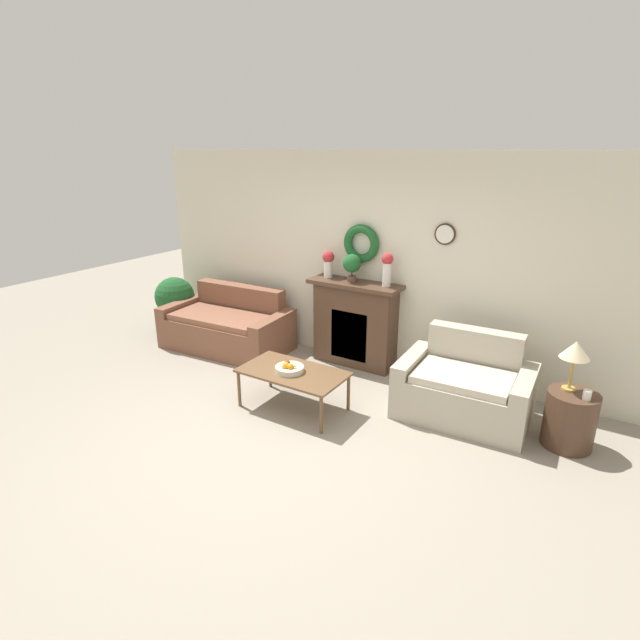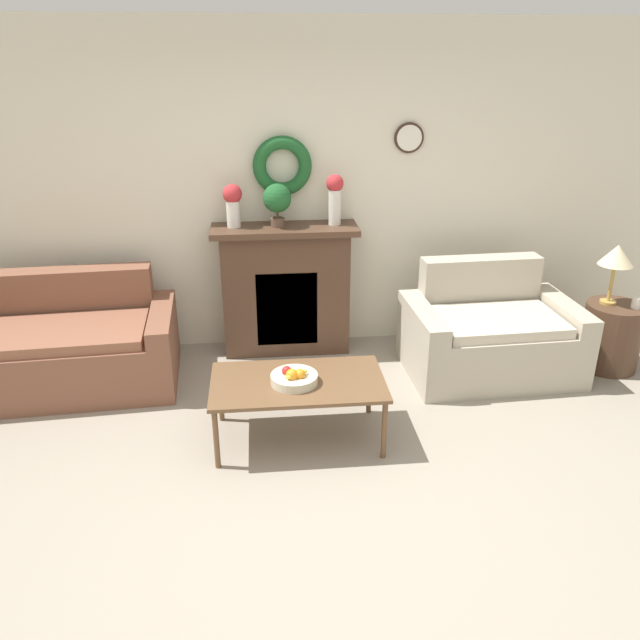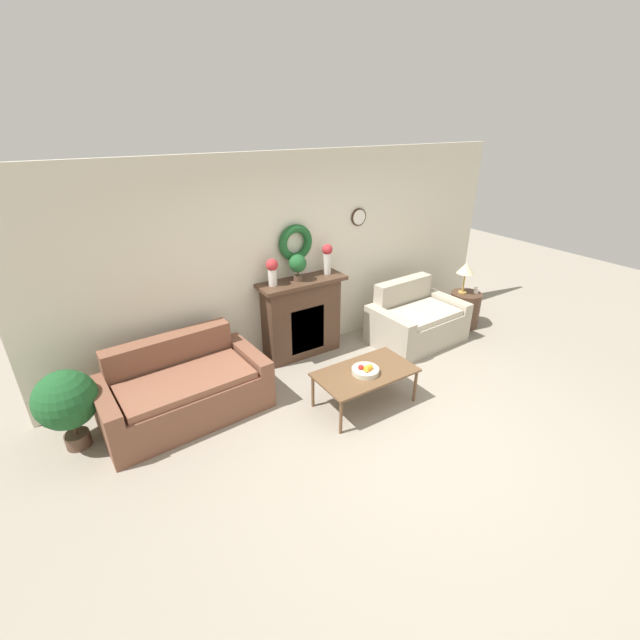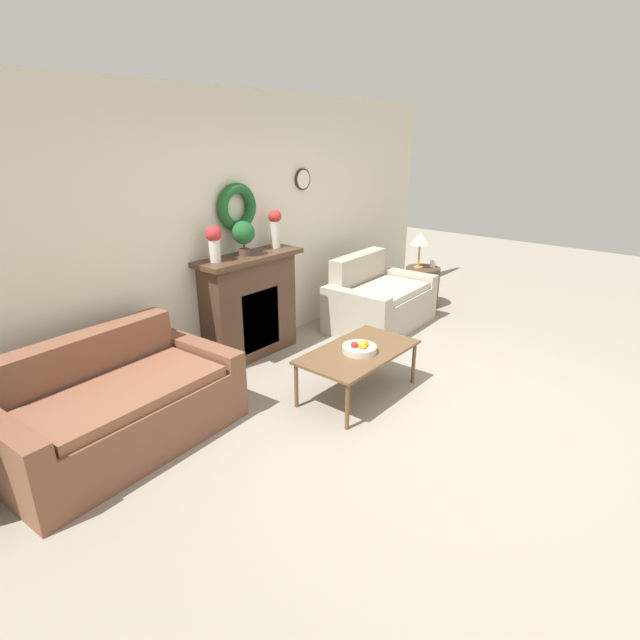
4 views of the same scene
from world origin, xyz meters
name	(u,v)px [view 2 (image 2 of 4)]	position (x,y,z in m)	size (l,w,h in m)	color
ground_plane	(326,510)	(0.00, 0.00, 0.00)	(16.00, 16.00, 0.00)	gray
wall_back	(296,192)	(0.00, 2.36, 1.36)	(6.80, 0.17, 2.70)	beige
fireplace	(286,289)	(-0.11, 2.16, 0.56)	(1.20, 0.41, 1.12)	#4C3323
couch_left	(60,348)	(-1.91, 1.71, 0.31)	(1.82, 1.04, 0.84)	brown
loveseat_right	(490,335)	(1.52, 1.60, 0.31)	(1.37, 0.94, 0.87)	#B2A893
coffee_table	(298,385)	(-0.10, 0.75, 0.41)	(1.14, 0.64, 0.44)	brown
fruit_bowl	(294,378)	(-0.13, 0.72, 0.48)	(0.31, 0.31, 0.12)	beige
side_table_by_loveseat	(611,336)	(2.53, 1.55, 0.28)	(0.47, 0.47, 0.55)	#4C3323
table_lamp	(617,257)	(2.48, 1.60, 0.95)	(0.27, 0.27, 0.49)	#B28E42
mug	(637,303)	(2.64, 1.47, 0.60)	(0.07, 0.07, 0.09)	silver
vase_on_mantel_left	(233,202)	(-0.52, 2.16, 1.32)	(0.15, 0.15, 0.35)	silver
vase_on_mantel_right	(335,196)	(0.30, 2.16, 1.36)	(0.14, 0.14, 0.41)	silver
potted_plant_on_mantel	(277,200)	(-0.16, 2.14, 1.34)	(0.23, 0.23, 0.35)	brown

